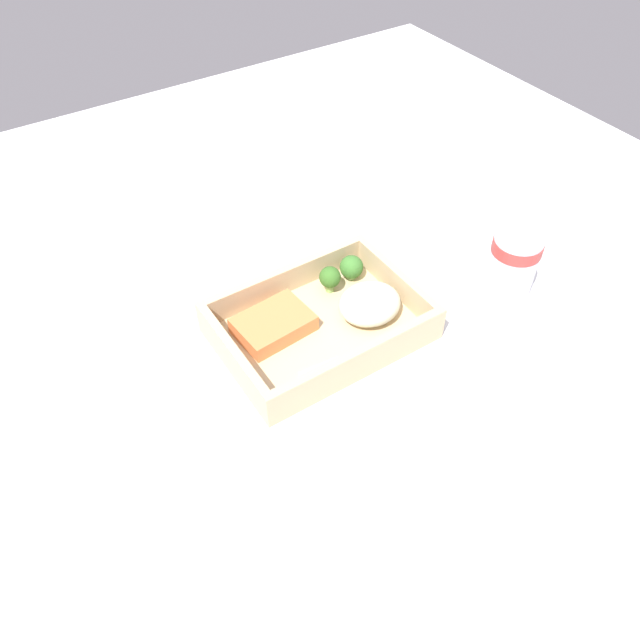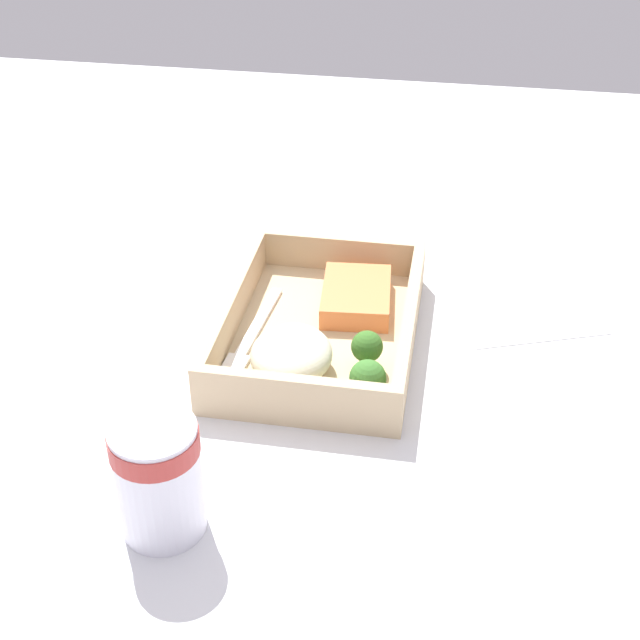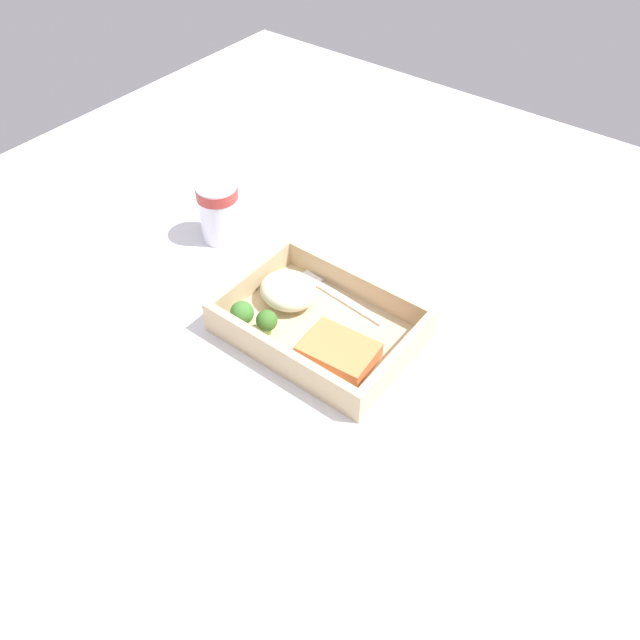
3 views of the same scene
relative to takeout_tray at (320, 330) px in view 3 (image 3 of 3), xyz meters
The scene contains 10 objects.
ground_plane 1.60cm from the takeout_tray, ahead, with size 160.00×160.00×2.00cm, color silver.
takeout_tray is the anchor object (origin of this frame).
tray_rim 2.60cm from the takeout_tray, ahead, with size 26.92×19.12×4.00cm.
salmon_fillet 6.44cm from the takeout_tray, 151.60° to the left, with size 9.81×7.07×2.36cm, color #EC7D45.
mashed_potatoes 7.66cm from the takeout_tray, 12.37° to the right, with size 8.71×7.76×4.15cm, color beige.
broccoli_floret_1 8.08cm from the takeout_tray, 46.18° to the left, with size 3.06×3.06×4.11cm.
broccoli_floret_2 11.38cm from the takeout_tray, 32.87° to the left, with size 3.42×3.42×3.78cm.
fork 7.08cm from the takeout_tray, 71.64° to the right, with size 15.88×3.02×0.44cm.
paper_cup 28.29cm from the takeout_tray, 16.41° to the right, with size 6.82×6.82×10.14cm.
receipt_slip 22.59cm from the takeout_tray, 110.80° to the left, with size 8.92×14.70×0.24cm, color white.
Camera 3 is at (-37.21, 48.76, 65.67)cm, focal length 35.00 mm.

